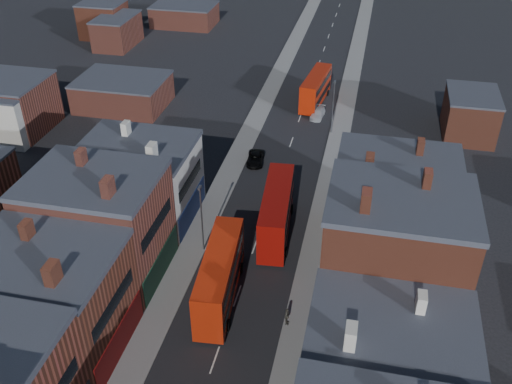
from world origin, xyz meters
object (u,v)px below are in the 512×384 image
at_px(bus_0, 220,276).
at_px(car_3, 318,113).
at_px(bus_2, 316,88).
at_px(car_2, 255,159).
at_px(ped_3, 287,316).
at_px(bus_1, 276,211).

xyz_separation_m(bus_0, car_3, (4.12, 41.47, -2.20)).
bearing_deg(car_3, bus_2, 107.71).
bearing_deg(car_2, ped_3, -78.70).
relative_size(bus_0, bus_1, 0.99).
distance_m(bus_1, car_2, 15.73).
distance_m(bus_2, car_3, 5.46).
xyz_separation_m(bus_2, ped_3, (3.77, -48.51, -1.57)).
relative_size(bus_0, car_3, 2.84).
xyz_separation_m(bus_0, car_2, (-2.30, 25.86, -2.21)).
height_order(bus_2, car_3, bus_2).
relative_size(bus_1, car_3, 2.88).
bearing_deg(bus_0, bus_1, 68.88).
height_order(bus_0, car_2, bus_0).
bearing_deg(car_2, car_3, 60.92).
height_order(bus_2, car_2, bus_2).
distance_m(bus_0, car_2, 26.05).
distance_m(bus_2, car_2, 21.36).
bearing_deg(car_3, bus_0, -90.25).
xyz_separation_m(bus_1, ped_3, (3.52, -13.39, -1.85)).
height_order(bus_0, car_3, bus_0).
relative_size(bus_2, car_2, 2.51).
bearing_deg(bus_1, bus_0, -111.04).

